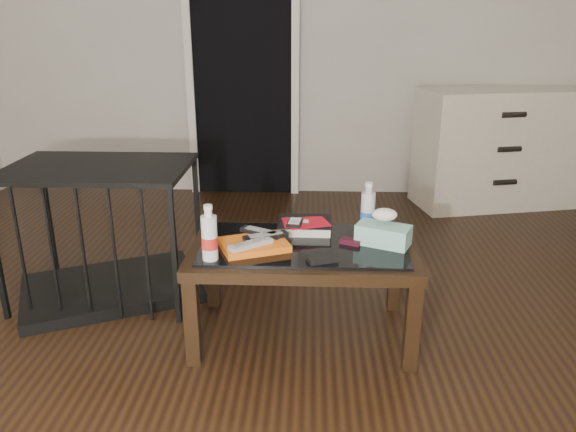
% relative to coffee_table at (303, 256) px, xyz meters
% --- Properties ---
extents(ground, '(5.00, 5.00, 0.00)m').
position_rel_coffee_table_xyz_m(ground, '(-0.12, -0.23, -0.40)').
color(ground, black).
rests_on(ground, ground).
extents(doorway, '(0.90, 0.08, 2.07)m').
position_rel_coffee_table_xyz_m(doorway, '(-0.52, 2.24, 0.63)').
color(doorway, black).
rests_on(doorway, ground).
extents(coffee_table, '(1.00, 0.60, 0.46)m').
position_rel_coffee_table_xyz_m(coffee_table, '(0.00, 0.00, 0.00)').
color(coffee_table, black).
rests_on(coffee_table, ground).
extents(dresser, '(1.28, 0.74, 0.90)m').
position_rel_coffee_table_xyz_m(dresser, '(1.47, 2.00, 0.05)').
color(dresser, beige).
rests_on(dresser, ground).
extents(pet_crate, '(1.07, 0.92, 0.71)m').
position_rel_coffee_table_xyz_m(pet_crate, '(-1.04, 0.36, -0.17)').
color(pet_crate, black).
rests_on(pet_crate, ground).
extents(magazines, '(0.34, 0.30, 0.03)m').
position_rel_coffee_table_xyz_m(magazines, '(-0.21, -0.06, 0.08)').
color(magazines, orange).
rests_on(magazines, coffee_table).
extents(remote_silver, '(0.19, 0.16, 0.02)m').
position_rel_coffee_table_xyz_m(remote_silver, '(-0.22, -0.12, 0.11)').
color(remote_silver, '#9E9FA3').
rests_on(remote_silver, magazines).
extents(remote_black_front, '(0.20, 0.13, 0.02)m').
position_rel_coffee_table_xyz_m(remote_black_front, '(-0.16, -0.02, 0.11)').
color(remote_black_front, black).
rests_on(remote_black_front, magazines).
extents(remote_black_back, '(0.20, 0.14, 0.02)m').
position_rel_coffee_table_xyz_m(remote_black_back, '(-0.19, 0.02, 0.11)').
color(remote_black_back, black).
rests_on(remote_black_back, magazines).
extents(textbook, '(0.25, 0.20, 0.05)m').
position_rel_coffee_table_xyz_m(textbook, '(0.01, 0.16, 0.09)').
color(textbook, black).
rests_on(textbook, coffee_table).
extents(dvd_mailers, '(0.21, 0.16, 0.01)m').
position_rel_coffee_table_xyz_m(dvd_mailers, '(-0.00, 0.14, 0.11)').
color(dvd_mailers, '#B40C1D').
rests_on(dvd_mailers, textbook).
extents(ipod, '(0.08, 0.11, 0.02)m').
position_rel_coffee_table_xyz_m(ipod, '(-0.04, 0.11, 0.12)').
color(ipod, black).
rests_on(ipod, dvd_mailers).
extents(flip_phone, '(0.10, 0.08, 0.02)m').
position_rel_coffee_table_xyz_m(flip_phone, '(0.21, 0.00, 0.08)').
color(flip_phone, black).
rests_on(flip_phone, coffee_table).
extents(wallet, '(0.14, 0.11, 0.02)m').
position_rel_coffee_table_xyz_m(wallet, '(0.08, -0.19, 0.07)').
color(wallet, black).
rests_on(wallet, coffee_table).
extents(water_bottle_left, '(0.07, 0.07, 0.24)m').
position_rel_coffee_table_xyz_m(water_bottle_left, '(-0.38, -0.19, 0.18)').
color(water_bottle_left, silver).
rests_on(water_bottle_left, coffee_table).
extents(water_bottle_right, '(0.07, 0.07, 0.24)m').
position_rel_coffee_table_xyz_m(water_bottle_right, '(0.30, 0.16, 0.18)').
color(water_bottle_right, silver).
rests_on(water_bottle_right, coffee_table).
extents(tissue_box, '(0.26, 0.20, 0.09)m').
position_rel_coffee_table_xyz_m(tissue_box, '(0.35, 0.00, 0.11)').
color(tissue_box, teal).
rests_on(tissue_box, coffee_table).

